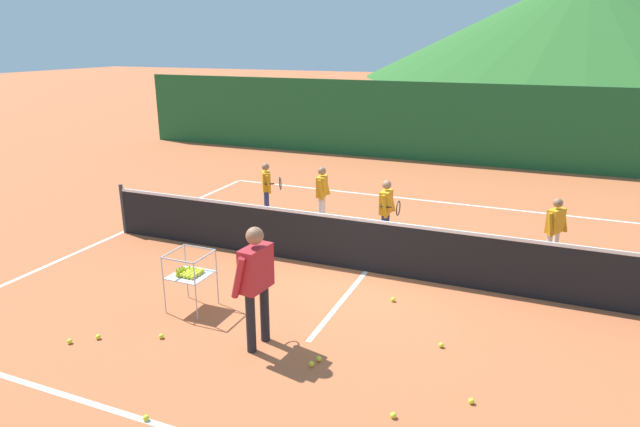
{
  "coord_description": "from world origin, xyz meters",
  "views": [
    {
      "loc": [
        2.64,
        -8.52,
        3.9
      ],
      "look_at": [
        -0.99,
        0.26,
        0.88
      ],
      "focal_mm": 30.71,
      "sensor_mm": 36.0,
      "label": 1
    }
  ],
  "objects_px": {
    "student_0": "(267,184)",
    "student_2": "(387,206)",
    "tennis_ball_5": "(161,336)",
    "tennis_ball_6": "(393,300)",
    "tennis_ball_10": "(319,359)",
    "tennis_ball_3": "(393,415)",
    "tennis_ball_9": "(98,337)",
    "student_1": "(322,190)",
    "tennis_ball_1": "(471,401)",
    "instructor": "(256,276)",
    "tennis_ball_7": "(245,261)",
    "tennis_net": "(367,245)",
    "tennis_ball_4": "(312,364)",
    "ball_cart": "(190,273)",
    "tennis_ball_8": "(146,418)",
    "tennis_ball_0": "(70,341)",
    "tennis_ball_2": "(441,345)",
    "student_3": "(555,225)"
  },
  "relations": [
    {
      "from": "student_3",
      "to": "tennis_ball_7",
      "type": "height_order",
      "value": "student_3"
    },
    {
      "from": "tennis_ball_2",
      "to": "tennis_net",
      "type": "bearing_deg",
      "value": 130.06
    },
    {
      "from": "student_1",
      "to": "tennis_ball_9",
      "type": "xyz_separation_m",
      "value": [
        -0.96,
        -5.73,
        -0.74
      ]
    },
    {
      "from": "student_2",
      "to": "tennis_ball_8",
      "type": "bearing_deg",
      "value": -98.31
    },
    {
      "from": "tennis_ball_4",
      "to": "tennis_ball_1",
      "type": "bearing_deg",
      "value": 0.27
    },
    {
      "from": "student_3",
      "to": "tennis_ball_9",
      "type": "bearing_deg",
      "value": -137.52
    },
    {
      "from": "student_3",
      "to": "tennis_ball_3",
      "type": "relative_size",
      "value": 18.31
    },
    {
      "from": "student_3",
      "to": "tennis_ball_8",
      "type": "bearing_deg",
      "value": -122.14
    },
    {
      "from": "student_1",
      "to": "tennis_ball_1",
      "type": "relative_size",
      "value": 18.9
    },
    {
      "from": "tennis_net",
      "to": "tennis_ball_4",
      "type": "distance_m",
      "value": 3.12
    },
    {
      "from": "student_3",
      "to": "tennis_ball_10",
      "type": "distance_m",
      "value": 5.32
    },
    {
      "from": "tennis_net",
      "to": "student_2",
      "type": "height_order",
      "value": "student_2"
    },
    {
      "from": "student_3",
      "to": "tennis_ball_2",
      "type": "distance_m",
      "value": 3.91
    },
    {
      "from": "tennis_ball_1",
      "to": "tennis_ball_9",
      "type": "distance_m",
      "value": 4.93
    },
    {
      "from": "tennis_ball_2",
      "to": "tennis_ball_7",
      "type": "relative_size",
      "value": 1.0
    },
    {
      "from": "tennis_ball_5",
      "to": "tennis_net",
      "type": "bearing_deg",
      "value": 59.72
    },
    {
      "from": "tennis_net",
      "to": "tennis_ball_7",
      "type": "bearing_deg",
      "value": -167.38
    },
    {
      "from": "tennis_net",
      "to": "student_0",
      "type": "relative_size",
      "value": 8.66
    },
    {
      "from": "tennis_ball_1",
      "to": "tennis_ball_6",
      "type": "height_order",
      "value": "same"
    },
    {
      "from": "tennis_ball_7",
      "to": "tennis_ball_9",
      "type": "distance_m",
      "value": 3.14
    },
    {
      "from": "tennis_ball_5",
      "to": "tennis_ball_6",
      "type": "relative_size",
      "value": 1.0
    },
    {
      "from": "student_0",
      "to": "student_2",
      "type": "bearing_deg",
      "value": -13.79
    },
    {
      "from": "tennis_ball_2",
      "to": "tennis_ball_8",
      "type": "xyz_separation_m",
      "value": [
        -2.65,
        -2.68,
        0.0
      ]
    },
    {
      "from": "tennis_ball_1",
      "to": "tennis_ball_6",
      "type": "xyz_separation_m",
      "value": [
        -1.48,
        2.11,
        0.0
      ]
    },
    {
      "from": "tennis_ball_4",
      "to": "tennis_ball_6",
      "type": "bearing_deg",
      "value": 77.4
    },
    {
      "from": "tennis_net",
      "to": "tennis_ball_7",
      "type": "height_order",
      "value": "tennis_net"
    },
    {
      "from": "student_0",
      "to": "tennis_ball_10",
      "type": "bearing_deg",
      "value": -56.24
    },
    {
      "from": "tennis_ball_2",
      "to": "tennis_ball_5",
      "type": "bearing_deg",
      "value": -160.97
    },
    {
      "from": "tennis_ball_3",
      "to": "tennis_ball_9",
      "type": "height_order",
      "value": "same"
    },
    {
      "from": "tennis_ball_5",
      "to": "student_2",
      "type": "bearing_deg",
      "value": 68.7
    },
    {
      "from": "student_1",
      "to": "student_3",
      "type": "xyz_separation_m",
      "value": [
        4.71,
        -0.53,
        -0.02
      ]
    },
    {
      "from": "tennis_ball_0",
      "to": "tennis_ball_2",
      "type": "xyz_separation_m",
      "value": [
        4.64,
        1.82,
        0.0
      ]
    },
    {
      "from": "tennis_ball_5",
      "to": "tennis_ball_0",
      "type": "bearing_deg",
      "value": -151.16
    },
    {
      "from": "instructor",
      "to": "student_0",
      "type": "distance_m",
      "value": 5.66
    },
    {
      "from": "student_3",
      "to": "tennis_ball_6",
      "type": "height_order",
      "value": "student_3"
    },
    {
      "from": "student_1",
      "to": "student_2",
      "type": "distance_m",
      "value": 1.8
    },
    {
      "from": "instructor",
      "to": "tennis_ball_8",
      "type": "bearing_deg",
      "value": -101.88
    },
    {
      "from": "tennis_ball_0",
      "to": "tennis_ball_3",
      "type": "relative_size",
      "value": 1.0
    },
    {
      "from": "instructor",
      "to": "tennis_ball_5",
      "type": "height_order",
      "value": "instructor"
    },
    {
      "from": "ball_cart",
      "to": "tennis_ball_0",
      "type": "height_order",
      "value": "ball_cart"
    },
    {
      "from": "tennis_ball_4",
      "to": "instructor",
      "type": "bearing_deg",
      "value": 167.44
    },
    {
      "from": "tennis_ball_5",
      "to": "tennis_ball_1",
      "type": "bearing_deg",
      "value": 2.5
    },
    {
      "from": "student_2",
      "to": "tennis_ball_10",
      "type": "xyz_separation_m",
      "value": [
        0.38,
        -4.37,
        -0.76
      ]
    },
    {
      "from": "tennis_ball_7",
      "to": "tennis_ball_3",
      "type": "bearing_deg",
      "value": -40.76
    },
    {
      "from": "tennis_ball_8",
      "to": "tennis_ball_1",
      "type": "bearing_deg",
      "value": 27.07
    },
    {
      "from": "tennis_ball_9",
      "to": "tennis_net",
      "type": "bearing_deg",
      "value": 53.25
    },
    {
      "from": "student_0",
      "to": "ball_cart",
      "type": "relative_size",
      "value": 1.38
    },
    {
      "from": "student_3",
      "to": "student_0",
      "type": "bearing_deg",
      "value": 174.58
    },
    {
      "from": "tennis_ball_7",
      "to": "tennis_ball_5",
      "type": "bearing_deg",
      "value": -84.19
    },
    {
      "from": "tennis_ball_3",
      "to": "tennis_ball_8",
      "type": "relative_size",
      "value": 1.0
    }
  ]
}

